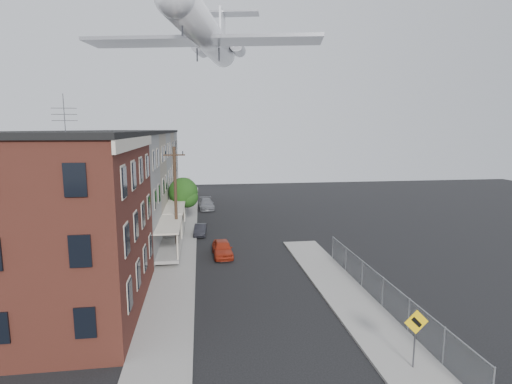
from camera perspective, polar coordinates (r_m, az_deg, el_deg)
ground at (r=19.38m, az=3.88°, el=-23.63°), size 120.00×120.00×0.00m
sidewalk_left at (r=41.34m, az=-10.59°, el=-5.72°), size 3.00×62.00×0.12m
sidewalk_right at (r=25.88m, az=13.46°, el=-14.92°), size 3.00×26.00×0.12m
curb_left at (r=41.29m, az=-8.57°, el=-5.67°), size 0.15×62.00×0.14m
curb_right at (r=25.42m, az=10.30°, el=-15.25°), size 0.15×26.00×0.14m
corner_building at (r=25.07m, az=-27.76°, el=-4.22°), size 10.31×12.30×12.15m
row_house_a at (r=33.98m, az=-22.35°, el=-0.69°), size 11.98×7.00×10.30m
row_house_b at (r=40.72m, az=-19.94°, el=0.95°), size 11.98×7.00×10.30m
row_house_c at (r=47.54m, az=-18.22°, el=2.11°), size 11.98×7.00×10.30m
row_house_d at (r=54.40m, az=-16.93°, el=2.99°), size 11.98×7.00×10.30m
row_house_e at (r=61.29m, az=-15.93°, el=3.66°), size 11.98×7.00×10.30m
chainlink_fence at (r=25.25m, az=17.64°, el=-13.42°), size 0.06×18.06×1.90m
warning_sign at (r=19.44m, az=21.85°, el=-17.81°), size 1.10×0.11×2.80m
utility_pole at (r=34.52m, az=-11.41°, el=-0.81°), size 1.80×0.26×9.00m
street_tree at (r=44.48m, az=-10.20°, el=-0.21°), size 3.22×3.20×5.20m
car_near at (r=33.47m, az=-4.83°, el=-8.03°), size 1.74×3.96×1.33m
car_mid at (r=40.21m, az=-7.95°, el=-5.36°), size 1.37×3.34×1.08m
car_far at (r=53.03m, az=-7.11°, el=-1.70°), size 2.11×4.75×1.35m
airplane at (r=44.40m, az=-7.01°, el=21.37°), size 23.54×26.91×7.74m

